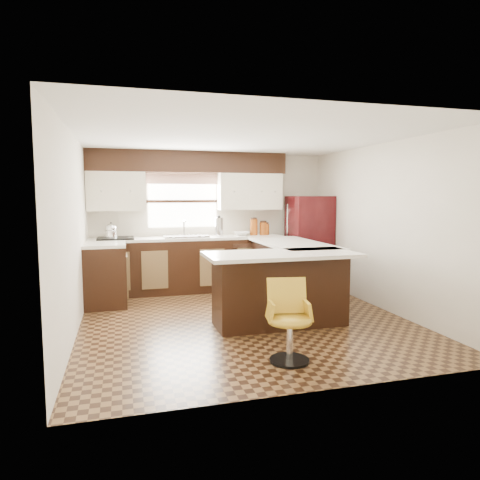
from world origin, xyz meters
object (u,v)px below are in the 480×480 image
object	(u,v)px
peninsula_return	(280,290)
refrigerator	(309,241)
bar_chair	(290,322)
peninsula_long	(289,275)

from	to	relation	value
peninsula_return	refrigerator	distance (m)	2.52
peninsula_return	bar_chair	distance (m)	1.23
bar_chair	peninsula_return	bearing A→B (deg)	83.80
peninsula_long	peninsula_return	bearing A→B (deg)	-118.30
peninsula_long	bar_chair	world-z (taller)	peninsula_long
peninsula_long	bar_chair	xyz separation A→B (m)	(-0.87, -2.16, -0.04)
peninsula_return	bar_chair	xyz separation A→B (m)	(-0.34, -1.18, -0.04)
peninsula_long	refrigerator	bearing A→B (deg)	53.44
peninsula_return	bar_chair	world-z (taller)	peninsula_return
peninsula_return	refrigerator	bearing A→B (deg)	57.10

